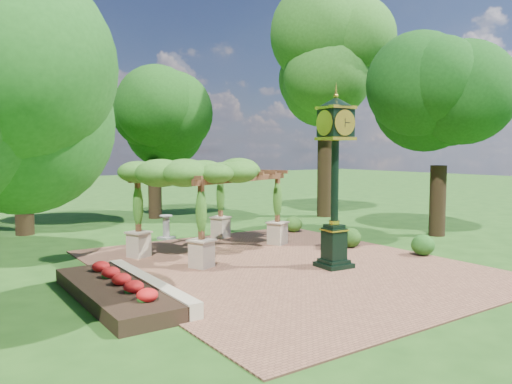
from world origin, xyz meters
TOP-DOWN VIEW (x-y plane):
  - ground at (0.00, 0.00)m, footprint 120.00×120.00m
  - brick_plaza at (0.00, 1.00)m, footprint 10.00×12.00m
  - border_wall at (-4.60, 0.50)m, footprint 0.35×5.00m
  - flower_bed at (-5.50, 0.50)m, footprint 1.50×5.00m
  - pedestal_clock at (1.09, -0.09)m, footprint 1.10×1.10m
  - pergola at (-0.67, 4.26)m, footprint 6.04×4.96m
  - sundial at (-1.02, 7.42)m, footprint 0.70×0.70m
  - shrub_front at (4.75, -0.54)m, footprint 0.99×0.99m
  - shrub_mid at (3.73, 1.85)m, footprint 0.84×0.84m
  - shrub_back at (4.21, 5.75)m, footprint 0.82×0.82m
  - tree_west_far at (-5.52, 11.79)m, footprint 5.26×5.26m
  - tree_north at (1.14, 13.58)m, footprint 4.18×4.18m
  - tree_east_far at (9.04, 9.03)m, footprint 5.04×5.04m
  - tree_east_near at (8.71, 1.75)m, footprint 4.31×4.31m

SIDE VIEW (x-z plane):
  - ground at x=0.00m, z-range 0.00..0.00m
  - brick_plaza at x=0.00m, z-range 0.00..0.04m
  - flower_bed at x=-5.50m, z-range 0.00..0.36m
  - border_wall at x=-4.60m, z-range 0.00..0.40m
  - shrub_back at x=4.21m, z-range 0.04..0.72m
  - shrub_front at x=4.75m, z-range 0.04..0.74m
  - shrub_mid at x=3.73m, z-range 0.04..0.76m
  - sundial at x=-1.02m, z-range -0.06..0.91m
  - pergola at x=-0.67m, z-range 1.05..4.33m
  - pedestal_clock at x=1.09m, z-range 0.51..5.72m
  - tree_east_near at x=8.71m, z-range 1.42..9.03m
  - tree_north at x=1.14m, z-range 1.48..9.46m
  - tree_west_far at x=-5.52m, z-range 1.56..9.87m
  - tree_east_far at x=9.04m, z-range 2.25..14.46m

